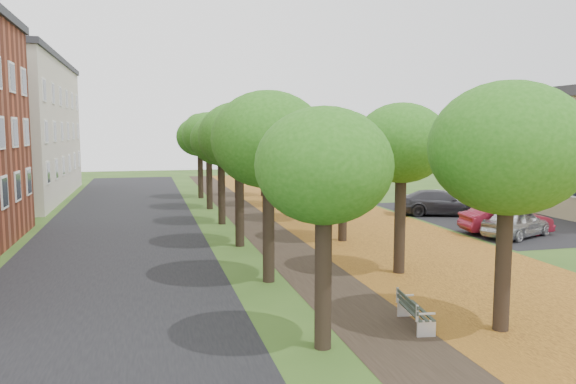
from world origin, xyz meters
TOP-DOWN VIEW (x-y plane):
  - ground at (0.00, 0.00)m, footprint 120.00×120.00m
  - street_asphalt at (-7.50, 15.00)m, footprint 8.00×70.00m
  - footpath at (0.00, 15.00)m, footprint 3.20×70.00m
  - leaf_verge at (5.00, 15.00)m, footprint 7.50×70.00m
  - parking_lot at (13.50, 16.00)m, footprint 9.00×16.00m
  - tree_row_west at (-2.20, 15.00)m, footprint 3.57×33.57m
  - tree_row_east at (2.60, 15.00)m, footprint 3.57×33.57m
  - bench at (0.55, 0.80)m, footprint 0.72×1.76m
  - car_silver at (11.00, 10.78)m, footprint 4.50×3.26m
  - car_red at (11.00, 11.66)m, footprint 4.51×2.06m
  - car_grey at (11.00, 17.96)m, footprint 5.57×3.64m
  - car_white at (11.93, 19.53)m, footprint 4.91×2.40m

SIDE VIEW (x-z plane):
  - ground at x=0.00m, z-range 0.00..0.00m
  - street_asphalt at x=-7.50m, z-range 0.00..0.01m
  - parking_lot at x=13.50m, z-range 0.00..0.01m
  - footpath at x=0.00m, z-range 0.00..0.01m
  - leaf_verge at x=5.00m, z-range 0.00..0.01m
  - bench at x=0.55m, z-range 0.02..0.82m
  - car_white at x=11.93m, z-range 0.00..1.34m
  - car_silver at x=11.00m, z-range 0.00..1.42m
  - car_red at x=11.00m, z-range 0.00..1.43m
  - car_grey at x=11.00m, z-range 0.00..1.50m
  - tree_row_west at x=-2.20m, z-range 1.52..7.68m
  - tree_row_east at x=2.60m, z-range 1.52..7.68m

